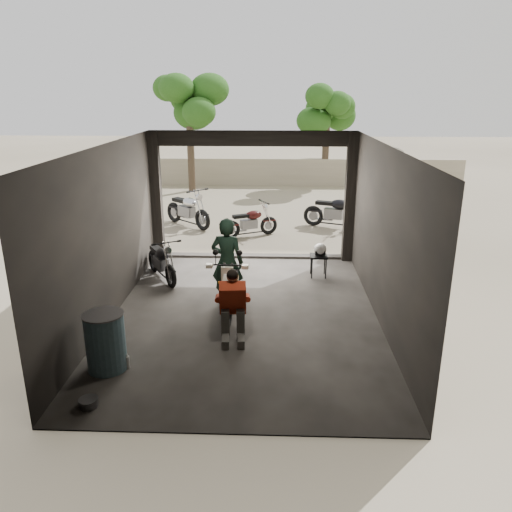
# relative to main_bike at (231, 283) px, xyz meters

# --- Properties ---
(ground) EXTENTS (80.00, 80.00, 0.00)m
(ground) POSITION_rel_main_bike_xyz_m (0.27, -0.18, -0.59)
(ground) COLOR #7A6D56
(ground) RESTS_ON ground
(garage) EXTENTS (7.00, 7.13, 3.20)m
(garage) POSITION_rel_main_bike_xyz_m (0.27, 0.37, 0.69)
(garage) COLOR #2D2B28
(garage) RESTS_ON ground
(boundary_wall) EXTENTS (18.00, 0.30, 1.20)m
(boundary_wall) POSITION_rel_main_bike_xyz_m (0.27, 13.82, 0.01)
(boundary_wall) COLOR gray
(boundary_wall) RESTS_ON ground
(tree_left) EXTENTS (2.20, 2.20, 5.60)m
(tree_left) POSITION_rel_main_bike_xyz_m (-2.73, 12.32, 3.40)
(tree_left) COLOR #382B1E
(tree_left) RESTS_ON ground
(tree_right) EXTENTS (2.20, 2.20, 5.00)m
(tree_right) POSITION_rel_main_bike_xyz_m (3.07, 13.82, 2.97)
(tree_right) COLOR #382B1E
(tree_right) RESTS_ON ground
(main_bike) EXTENTS (0.79, 1.78, 1.17)m
(main_bike) POSITION_rel_main_bike_xyz_m (0.00, 0.00, 0.00)
(main_bike) COLOR beige
(main_bike) RESTS_ON ground
(left_bike) EXTENTS (1.29, 1.58, 1.00)m
(left_bike) POSITION_rel_main_bike_xyz_m (-1.73, 1.70, -0.08)
(left_bike) COLOR black
(left_bike) RESTS_ON ground
(outside_bike_a) EXTENTS (1.86, 1.80, 1.24)m
(outside_bike_a) POSITION_rel_main_bike_xyz_m (-1.93, 6.41, 0.04)
(outside_bike_a) COLOR black
(outside_bike_a) RESTS_ON ground
(outside_bike_b) EXTENTS (1.64, 1.24, 1.03)m
(outside_bike_b) POSITION_rel_main_bike_xyz_m (0.11, 5.28, -0.07)
(outside_bike_b) COLOR #3D0E0E
(outside_bike_b) RESTS_ON ground
(outside_bike_c) EXTENTS (1.95, 1.37, 1.22)m
(outside_bike_c) POSITION_rel_main_bike_xyz_m (2.71, 6.34, 0.02)
(outside_bike_c) COLOR black
(outside_bike_c) RESTS_ON ground
(rider) EXTENTS (0.73, 0.56, 1.79)m
(rider) POSITION_rel_main_bike_xyz_m (-0.11, 0.35, 0.31)
(rider) COLOR black
(rider) RESTS_ON ground
(mechanic) EXTENTS (0.67, 0.86, 1.18)m
(mechanic) POSITION_rel_main_bike_xyz_m (0.12, -1.16, 0.01)
(mechanic) COLOR #A63016
(mechanic) RESTS_ON ground
(stool) EXTENTS (0.38, 0.38, 0.53)m
(stool) POSITION_rel_main_bike_xyz_m (1.83, 1.97, -0.13)
(stool) COLOR black
(stool) RESTS_ON ground
(helmet) EXTENTS (0.30, 0.32, 0.28)m
(helmet) POSITION_rel_main_bike_xyz_m (1.86, 2.00, 0.08)
(helmet) COLOR silver
(helmet) RESTS_ON stool
(oil_drum) EXTENTS (0.78, 0.78, 0.93)m
(oil_drum) POSITION_rel_main_bike_xyz_m (-1.73, -2.20, -0.12)
(oil_drum) COLOR #3E5E69
(oil_drum) RESTS_ON ground
(sign_post) EXTENTS (0.89, 0.08, 2.68)m
(sign_post) POSITION_rel_main_bike_xyz_m (3.94, 4.78, 1.25)
(sign_post) COLOR black
(sign_post) RESTS_ON ground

